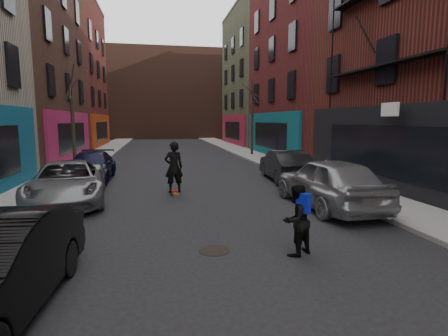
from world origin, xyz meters
name	(u,v)px	position (x,y,z in m)	size (l,w,h in m)	color
sidewalk_left	(104,151)	(-6.25, 30.00, 0.07)	(2.50, 84.00, 0.13)	gray
sidewalk_right	(236,149)	(6.25, 30.00, 0.07)	(2.50, 84.00, 0.13)	gray
buildings_right	(404,36)	(13.50, 16.00, 8.00)	(12.00, 56.00, 16.00)	#43251C
building_far	(164,95)	(0.00, 56.00, 7.00)	(40.00, 10.00, 14.00)	#47281E
tree_left_far	(72,112)	(-6.20, 18.00, 3.38)	(2.00, 2.00, 6.50)	black
tree_right_far	(252,112)	(6.20, 24.00, 3.53)	(2.00, 2.00, 6.80)	black
parked_left_far	(68,182)	(-4.60, 9.36, 0.74)	(2.44, 5.30, 1.47)	gray
parked_left_end	(91,167)	(-4.60, 13.89, 0.69)	(1.95, 4.79, 1.39)	black
parked_right_far	(329,182)	(4.13, 6.96, 0.86)	(2.02, 5.02, 1.71)	gray
parked_right_end	(285,165)	(4.60, 12.23, 0.75)	(1.59, 4.56, 1.50)	black
skateboard	(174,193)	(-0.84, 9.96, 0.05)	(0.22, 0.80, 0.10)	brown
skateboarder	(174,167)	(-0.84, 9.96, 1.09)	(0.73, 0.48, 1.99)	black
pedestrian	(296,220)	(1.44, 3.24, 0.79)	(0.94, 0.88, 1.55)	black
manhole	(214,250)	(-0.27, 3.81, 0.01)	(0.70, 0.70, 0.01)	black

